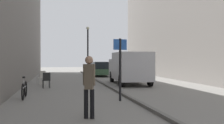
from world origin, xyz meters
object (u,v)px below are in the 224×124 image
object	(u,v)px
lamp_post	(88,48)
cafe_chair_near_window	(46,79)
bicycle_leaning	(24,90)
street_sign_post	(120,64)
cafe_chair_by_doorway	(42,77)
pedestrian_main_foreground	(89,82)
parked_car	(100,69)
delivery_van	(129,67)

from	to	relation	value
lamp_post	cafe_chair_near_window	world-z (taller)	lamp_post
bicycle_leaning	street_sign_post	bearing A→B (deg)	-21.30
street_sign_post	lamp_post	distance (m)	13.39
lamp_post	cafe_chair_by_doorway	bearing A→B (deg)	-123.50
street_sign_post	cafe_chair_by_doorway	xyz separation A→B (m)	(-3.59, 7.54, -1.00)
pedestrian_main_foreground	parked_car	bearing A→B (deg)	99.03
parked_car	lamp_post	size ratio (longest dim) A/B	0.89
street_sign_post	bicycle_leaning	distance (m)	4.42
bicycle_leaning	cafe_chair_by_doorway	bearing A→B (deg)	85.84
bicycle_leaning	cafe_chair_by_doorway	size ratio (longest dim) A/B	1.88
pedestrian_main_foreground	bicycle_leaning	bearing A→B (deg)	137.79
cafe_chair_near_window	lamp_post	bearing A→B (deg)	58.47
bicycle_leaning	cafe_chair_by_doorway	world-z (taller)	bicycle_leaning
street_sign_post	parked_car	bearing A→B (deg)	-107.42
street_sign_post	cafe_chair_near_window	xyz separation A→B (m)	(-3.19, 5.32, -1.00)
street_sign_post	bicycle_leaning	size ratio (longest dim) A/B	1.47
pedestrian_main_foreground	cafe_chair_by_doorway	world-z (taller)	pedestrian_main_foreground
lamp_post	cafe_chair_by_doorway	size ratio (longest dim) A/B	5.06
parked_car	cafe_chair_near_window	size ratio (longest dim) A/B	4.53
lamp_post	delivery_van	bearing A→B (deg)	-72.59
parked_car	bicycle_leaning	bearing A→B (deg)	-114.34
bicycle_leaning	cafe_chair_near_window	distance (m)	3.88
parked_car	lamp_post	distance (m)	3.19
street_sign_post	bicycle_leaning	world-z (taller)	street_sign_post
delivery_van	street_sign_post	bearing A→B (deg)	-106.70
pedestrian_main_foreground	lamp_post	bearing A→B (deg)	102.87
bicycle_leaning	cafe_chair_near_window	size ratio (longest dim) A/B	1.88
parked_car	bicycle_leaning	world-z (taller)	parked_car
lamp_post	cafe_chair_near_window	xyz separation A→B (m)	(-3.44, -8.02, -2.18)
delivery_van	bicycle_leaning	distance (m)	8.19
lamp_post	cafe_chair_by_doorway	distance (m)	7.29
parked_car	lamp_post	xyz separation A→B (m)	(-1.48, -1.98, 2.01)
delivery_van	bicycle_leaning	size ratio (longest dim) A/B	2.90
delivery_van	lamp_post	distance (m)	7.17
delivery_van	cafe_chair_by_doorway	xyz separation A→B (m)	(-5.93, 0.89, -0.64)
delivery_van	street_sign_post	world-z (taller)	street_sign_post
pedestrian_main_foreground	lamp_post	distance (m)	16.36
pedestrian_main_foreground	street_sign_post	size ratio (longest dim) A/B	0.71
cafe_chair_near_window	cafe_chair_by_doorway	size ratio (longest dim) A/B	1.00
parked_car	cafe_chair_by_doorway	world-z (taller)	parked_car
parked_car	cafe_chair_by_doorway	size ratio (longest dim) A/B	4.53
delivery_van	bicycle_leaning	world-z (taller)	delivery_van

